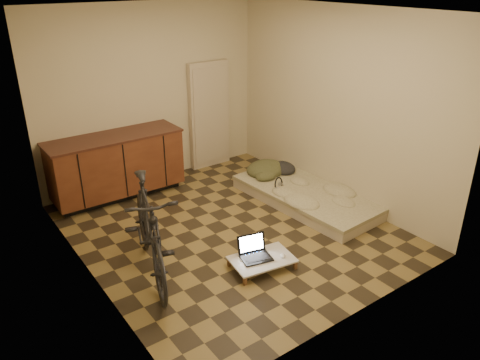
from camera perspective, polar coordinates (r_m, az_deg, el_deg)
room_shell at (r=5.38m, az=-1.35°, el=6.12°), size 3.50×4.00×2.60m
cabinets at (r=6.78m, az=-14.81°, el=1.70°), size 1.84×0.62×0.91m
appliance_panel at (r=7.56m, az=-3.77°, el=7.88°), size 0.70×0.10×1.70m
bicycle at (r=4.92m, az=-11.06°, el=-5.41°), size 1.02×1.86×1.16m
futon at (r=6.60m, az=8.19°, el=-1.93°), size 1.12×2.15×0.18m
clothing_pile at (r=7.04m, az=3.75°, el=1.94°), size 0.68×0.57×0.26m
headphones at (r=6.52m, az=4.74°, el=-0.47°), size 0.29×0.28×0.15m
lap_desk at (r=5.16m, az=2.71°, el=-9.66°), size 0.74×0.54×0.11m
laptop at (r=5.16m, az=1.77°, el=-8.82°), size 0.38×0.36×0.22m
mouse at (r=5.19m, az=5.22°, el=-9.15°), size 0.09×0.10×0.03m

